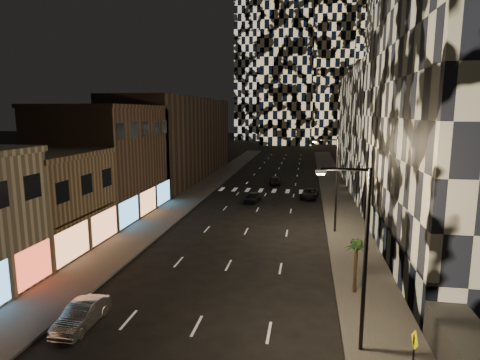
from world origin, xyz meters
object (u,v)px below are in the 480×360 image
(streetlight_far, at_px, (334,179))
(car_dark_oncoming, at_px, (275,180))
(palm_tree, at_px, (356,249))
(car_dark_midlane, at_px, (252,198))
(car_dark_rightlane, at_px, (309,194))
(car_silver_parked, at_px, (82,315))
(ped_sign, at_px, (414,349))
(streetlight_near, at_px, (361,248))

(streetlight_far, bearing_deg, car_dark_oncoming, 106.70)
(streetlight_far, bearing_deg, palm_tree, -87.27)
(car_dark_oncoming, bearing_deg, car_dark_midlane, 79.10)
(car_dark_midlane, xyz_separation_m, car_dark_rightlane, (7.28, 3.85, -0.04))
(streetlight_far, xyz_separation_m, car_dark_oncoming, (-7.66, 25.55, -4.71))
(car_silver_parked, bearing_deg, streetlight_far, 54.22)
(car_silver_parked, relative_size, ped_sign, 1.56)
(car_dark_rightlane, bearing_deg, streetlight_near, -79.97)
(car_silver_parked, height_order, ped_sign, ped_sign)
(streetlight_near, bearing_deg, ped_sign, -51.23)
(streetlight_near, height_order, streetlight_far, same)
(ped_sign, distance_m, palm_tree, 9.17)
(car_dark_oncoming, bearing_deg, palm_tree, 98.48)
(streetlight_near, xyz_separation_m, car_dark_midlane, (-9.47, 31.58, -4.67))
(streetlight_near, bearing_deg, streetlight_far, 90.00)
(car_silver_parked, xyz_separation_m, car_dark_rightlane, (12.35, 35.55, -0.03))
(streetlight_near, relative_size, car_dark_rightlane, 1.95)
(streetlight_near, distance_m, car_dark_midlane, 33.30)
(car_silver_parked, distance_m, car_dark_rightlane, 37.63)
(car_dark_midlane, relative_size, palm_tree, 1.14)
(streetlight_far, distance_m, car_dark_oncoming, 27.09)
(streetlight_far, distance_m, car_silver_parked, 25.26)
(car_dark_midlane, bearing_deg, streetlight_near, -66.09)
(car_dark_rightlane, bearing_deg, ped_sign, -77.19)
(car_dark_midlane, bearing_deg, streetlight_far, -43.50)
(streetlight_near, distance_m, ped_sign, 4.70)
(streetlight_near, bearing_deg, car_dark_midlane, 106.70)
(car_dark_midlane, relative_size, car_dark_oncoming, 0.91)
(streetlight_near, distance_m, car_dark_rightlane, 35.81)
(streetlight_far, height_order, car_dark_midlane, streetlight_far)
(car_dark_rightlane, bearing_deg, palm_tree, -77.91)
(streetlight_near, relative_size, car_silver_parked, 2.22)
(car_silver_parked, bearing_deg, car_dark_rightlane, 70.93)
(streetlight_far, distance_m, palm_tree, 13.72)
(car_dark_rightlane, height_order, ped_sign, ped_sign)
(ped_sign, bearing_deg, car_dark_rightlane, 96.27)
(streetlight_near, xyz_separation_m, palm_tree, (0.65, 6.49, -2.31))
(car_silver_parked, bearing_deg, palm_tree, 23.60)
(streetlight_near, bearing_deg, car_silver_parked, -179.56)
(car_silver_parked, bearing_deg, ped_sign, -8.12)
(streetlight_far, bearing_deg, car_dark_midlane, 129.28)
(streetlight_far, xyz_separation_m, ped_sign, (2.01, -22.50, -3.44))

